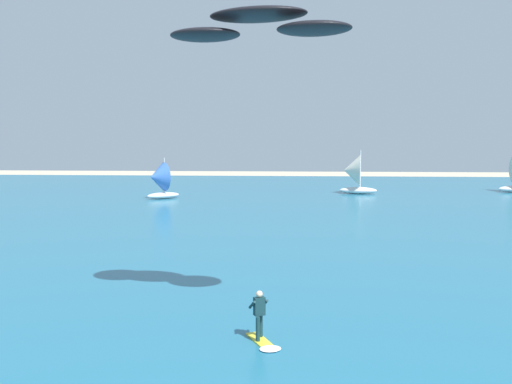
# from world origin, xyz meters

# --- Properties ---
(ocean) EXTENTS (160.00, 90.00, 0.10)m
(ocean) POSITION_xyz_m (0.00, 50.45, 0.05)
(ocean) COLOR #236B89
(ocean) RESTS_ON ground
(kitesurfer) EXTENTS (1.34, 2.01, 1.67)m
(kitesurfer) POSITION_xyz_m (0.43, 14.41, 0.70)
(kitesurfer) COLOR yellow
(kitesurfer) RESTS_ON ocean
(kite) EXTENTS (6.89, 3.66, 1.00)m
(kite) POSITION_xyz_m (0.17, 16.63, 10.66)
(kite) COLOR black
(sailboat_far_right) EXTENTS (4.49, 3.85, 5.15)m
(sailboat_far_right) POSITION_xyz_m (8.25, 64.81, 2.46)
(sailboat_far_right) COLOR silver
(sailboat_far_right) RESTS_ON ocean
(sailboat_anchored_offshore) EXTENTS (3.96, 3.76, 4.41)m
(sailboat_anchored_offshore) POSITION_xyz_m (-13.16, 57.66, 2.12)
(sailboat_anchored_offshore) COLOR silver
(sailboat_anchored_offshore) RESTS_ON ocean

